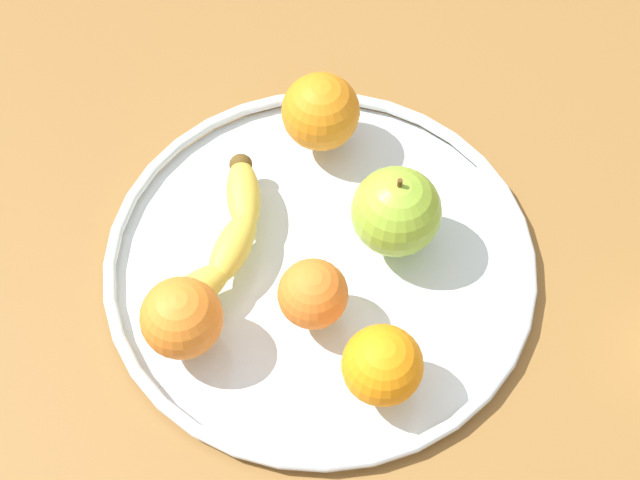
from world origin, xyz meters
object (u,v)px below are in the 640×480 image
Objects in this scene: orange_back_right at (382,365)px; orange_back_left at (313,294)px; orange_center at (182,318)px; apple at (396,212)px; orange_front_right at (321,112)px; fruit_bowl at (320,262)px; banana at (224,241)px.

orange_back_right reaches higher than orange_back_left.
orange_back_left is 0.87× the size of orange_center.
apple reaches higher than orange_back_right.
orange_back_left is at bearing -56.10° from orange_center.
orange_front_right is 1.07× the size of orange_center.
apple is 1.32× the size of orange_back_right.
orange_back_left is at bearing -165.38° from fruit_bowl.
orange_front_right is (15.38, -3.48, 2.21)cm from banana.
orange_back_right is at bearing -148.10° from orange_front_right.
orange_front_right is (8.39, 10.42, -0.30)cm from apple.
fruit_bowl is 14.78cm from orange_center.
banana is 2.91× the size of orange_back_right.
fruit_bowl is 2.01× the size of banana.
apple reaches higher than orange_front_right.
apple is at bearing -62.77° from banana.
banana is 19.03cm from orange_back_right.
orange_back_left reaches higher than banana.
orange_back_left reaches higher than fruit_bowl.
orange_back_left is 11.31cm from orange_center.
orange_front_right reaches higher than fruit_bowl.
banana is 15.93cm from orange_front_right.
banana is at bearing 116.70° from apple.
apple reaches higher than banana.
orange_front_right is 1.11× the size of orange_back_right.
banana is 9.43cm from orange_center.
orange_back_right is at bearing -83.25° from orange_center.
apple is 14.65cm from orange_back_right.
orange_front_right is 24.79cm from orange_center.
orange_center is (-9.22, -0.39, 1.96)cm from banana.
orange_back_right is 17.26cm from orange_center.
banana is 2.81× the size of orange_center.
orange_back_right is (-7.19, -17.53, 1.83)cm from banana.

